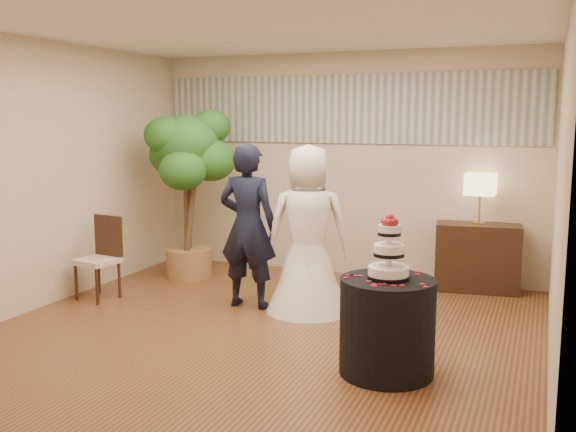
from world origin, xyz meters
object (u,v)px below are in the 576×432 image
at_px(wedding_cake, 389,247).
at_px(console, 477,257).
at_px(bride, 308,229).
at_px(table_lamp, 480,199).
at_px(cake_table, 387,326).
at_px(groom, 248,226).
at_px(side_chair, 97,258).
at_px(ficus_tree, 187,193).

height_order(wedding_cake, console, wedding_cake).
height_order(bride, table_lamp, bride).
height_order(cake_table, console, console).
height_order(bride, cake_table, bride).
xyz_separation_m(wedding_cake, console, (0.39, 2.80, -0.62)).
distance_m(groom, table_lamp, 2.70).
distance_m(bride, cake_table, 1.82).
xyz_separation_m(table_lamp, side_chair, (-3.85, -1.95, -0.62)).
bearing_deg(table_lamp, wedding_cake, -97.96).
relative_size(cake_table, side_chair, 0.83).
distance_m(bride, console, 2.19).
xyz_separation_m(cake_table, table_lamp, (0.39, 2.80, 0.69)).
xyz_separation_m(groom, ficus_tree, (-1.24, 0.86, 0.20)).
height_order(groom, cake_table, groom).
distance_m(console, ficus_tree, 3.56).
height_order(table_lamp, side_chair, table_lamp).
bearing_deg(wedding_cake, table_lamp, 82.04).
height_order(groom, side_chair, groom).
bearing_deg(console, cake_table, -105.20).
bearing_deg(wedding_cake, cake_table, 0.00).
bearing_deg(groom, cake_table, 143.39).
relative_size(groom, console, 1.85).
relative_size(groom, bride, 1.00).
relative_size(groom, ficus_tree, 0.81).
bearing_deg(console, table_lamp, 0.00).
distance_m(console, side_chair, 4.31).
distance_m(groom, cake_table, 2.23).
bearing_deg(console, wedding_cake, -105.20).
height_order(groom, bride, groom).
bearing_deg(groom, wedding_cake, 143.39).
relative_size(cake_table, wedding_cake, 1.51).
bearing_deg(side_chair, ficus_tree, 79.98).
distance_m(wedding_cake, console, 2.90).
bearing_deg(ficus_tree, table_lamp, 11.77).
distance_m(groom, wedding_cake, 2.18).
height_order(wedding_cake, table_lamp, table_lamp).
relative_size(bride, ficus_tree, 0.81).
distance_m(console, table_lamp, 0.68).
relative_size(table_lamp, side_chair, 0.63).
bearing_deg(table_lamp, groom, -144.23).
height_order(bride, wedding_cake, bride).
bearing_deg(cake_table, ficus_tree, 145.44).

